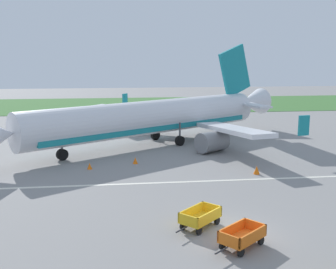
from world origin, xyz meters
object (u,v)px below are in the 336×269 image
Objects in this scene: traffic_cone_mid_apron at (135,160)px; baggage_cart_second_in_row at (200,217)px; airplane at (157,117)px; traffic_cone_near_plane at (90,166)px; traffic_cone_by_carts at (257,170)px; baggage_cart_nearest at (242,236)px.

baggage_cart_second_in_row is at bearing -78.49° from traffic_cone_mid_apron.
airplane reaches higher than traffic_cone_near_plane.
baggage_cart_second_in_row reaches higher than traffic_cone_near_plane.
baggage_cart_second_in_row is 12.48m from traffic_cone_by_carts.
airplane is 53.82× the size of traffic_cone_mid_apron.
baggage_cart_second_in_row is at bearing -89.46° from airplane.
traffic_cone_near_plane is at bearing 118.00° from baggage_cart_nearest.
baggage_cart_nearest is at bearing -85.96° from airplane.
traffic_cone_mid_apron is at bearing -108.75° from airplane.
airplane is 10.43× the size of baggage_cart_nearest.
airplane is 15.19m from traffic_cone_by_carts.
traffic_cone_near_plane is at bearing -160.80° from traffic_cone_mid_apron.
baggage_cart_second_in_row is (0.22, -23.50, -2.45)m from airplane.
airplane is 58.88× the size of traffic_cone_near_plane.
traffic_cone_by_carts is at bearing 68.21° from baggage_cart_nearest.
baggage_cart_nearest reaches higher than traffic_cone_near_plane.
airplane is at bearing 54.81° from traffic_cone_near_plane.
baggage_cart_nearest is 1.05× the size of baggage_cart_second_in_row.
baggage_cart_nearest is at bearing -62.00° from traffic_cone_near_plane.
airplane reaches higher than traffic_cone_by_carts.
traffic_cone_near_plane is 14.46m from traffic_cone_by_carts.
baggage_cart_nearest is (1.86, -26.35, -2.45)m from airplane.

